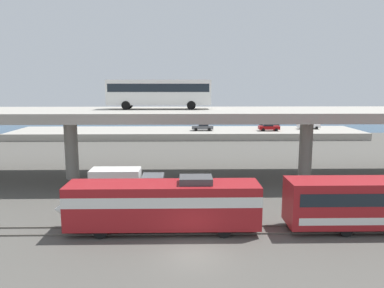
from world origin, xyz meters
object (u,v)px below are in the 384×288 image
at_px(transit_bus_on_overpass, 159,91).
at_px(parked_car_3, 269,127).
at_px(parked_car_0, 269,125).
at_px(train_locomotive, 154,203).
at_px(service_truck_east, 125,184).
at_px(parked_car_1, 308,125).
at_px(parked_car_2, 203,127).

bearing_deg(transit_bus_on_overpass, parked_car_3, -122.55).
bearing_deg(transit_bus_on_overpass, parked_car_0, -120.77).
xyz_separation_m(transit_bus_on_overpass, parked_car_3, (20.17, 31.60, -7.88)).
height_order(train_locomotive, service_truck_east, train_locomotive).
xyz_separation_m(parked_car_1, parked_car_3, (-9.15, -3.00, -0.00)).
bearing_deg(service_truck_east, parked_car_1, 54.23).
bearing_deg(parked_car_0, parked_car_2, 13.05).
bearing_deg(parked_car_1, service_truck_east, -125.77).
relative_size(service_truck_east, parked_car_2, 1.56).
bearing_deg(parked_car_2, parked_car_0, -166.95).
bearing_deg(parked_car_3, parked_car_1, 18.13).
bearing_deg(train_locomotive, service_truck_east, -66.32).
bearing_deg(service_truck_east, parked_car_0, 62.28).
distance_m(parked_car_1, parked_car_3, 9.63).
relative_size(transit_bus_on_overpass, parked_car_0, 2.98).
height_order(service_truck_east, parked_car_1, service_truck_east).
height_order(transit_bus_on_overpass, service_truck_east, transit_bus_on_overpass).
height_order(transit_bus_on_overpass, parked_car_2, transit_bus_on_overpass).
relative_size(parked_car_0, parked_car_2, 0.92).
bearing_deg(parked_car_3, service_truck_east, -118.87).
distance_m(service_truck_east, parked_car_1, 54.65).
xyz_separation_m(train_locomotive, transit_bus_on_overpass, (-0.67, 17.28, 7.85)).
height_order(train_locomotive, parked_car_0, train_locomotive).
distance_m(transit_bus_on_overpass, parked_car_1, 46.02).
bearing_deg(service_truck_east, parked_car_2, 77.53).
height_order(transit_bus_on_overpass, parked_car_0, transit_bus_on_overpass).
bearing_deg(parked_car_3, parked_car_0, 75.42).
height_order(train_locomotive, transit_bus_on_overpass, transit_bus_on_overpass).
bearing_deg(parked_car_3, parked_car_2, 177.20).
xyz_separation_m(parked_car_2, parked_car_3, (13.51, -0.66, -0.00)).
bearing_deg(train_locomotive, parked_car_1, -118.91).
distance_m(transit_bus_on_overpass, parked_car_2, 33.87).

